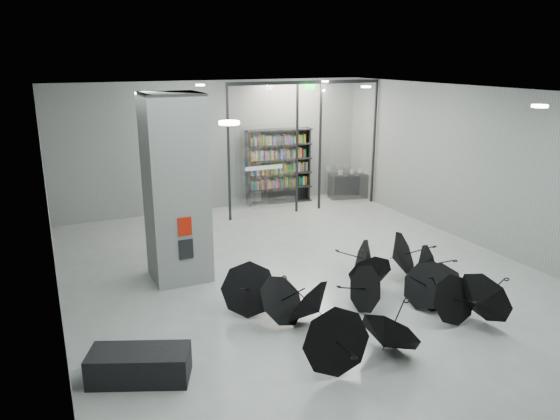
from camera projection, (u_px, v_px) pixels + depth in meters
name	position (u px, v px, depth m)	size (l,w,h in m)	color
room	(326.00, 156.00, 10.17)	(14.00, 14.02, 4.01)	gray
column	(176.00, 189.00, 11.15)	(1.20, 1.20, 4.00)	slate
fire_cabinet	(185.00, 226.00, 10.79)	(0.28, 0.04, 0.38)	#A50A07
info_panel	(186.00, 249.00, 10.94)	(0.30, 0.03, 0.42)	black
exit_sign	(310.00, 87.00, 15.48)	(0.30, 0.06, 0.15)	#0CE533
glass_partition	(306.00, 142.00, 16.11)	(5.06, 0.08, 4.00)	silver
bench	(140.00, 365.00, 7.92)	(1.49, 0.64, 0.48)	black
bookshelf	(278.00, 166.00, 17.33)	(2.21, 0.44, 2.43)	black
shop_counter	(349.00, 186.00, 18.10)	(1.39, 0.56, 0.83)	black
umbrella_cluster	(376.00, 298.00, 9.96)	(5.06, 4.23, 1.28)	black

